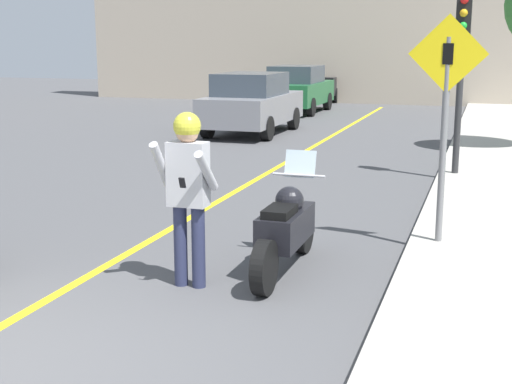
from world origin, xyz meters
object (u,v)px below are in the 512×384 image
Objects in this scene: motorcycle at (286,229)px; parked_car_black at (323,81)px; crossing_sign at (445,108)px; parked_car_green at (297,89)px; traffic_light at (462,47)px; parked_car_grey at (252,103)px; person_biker at (188,180)px.

parked_car_black is at bearing 101.93° from motorcycle.
parked_car_green is at bearing 110.49° from crossing_sign.
parked_car_grey is (-5.72, 5.31, -1.55)m from traffic_light.
parked_car_grey is (-3.40, 12.23, -0.27)m from person_biker.
parked_car_green is at bearing 101.55° from person_biker.
person_biker is 0.43× the size of parked_car_black.
traffic_light is at bearing 76.23° from motorcycle.
parked_car_black is at bearing 93.66° from parked_car_green.
motorcycle is 0.66× the size of traffic_light.
crossing_sign is at bearing -73.65° from parked_car_black.
person_biker reaches higher than motorcycle.
traffic_light reaches higher than person_biker.
traffic_light reaches higher than parked_car_grey.
crossing_sign is at bearing 41.67° from person_biker.
person_biker is 7.42m from traffic_light.
parked_car_green is 5.79m from parked_car_black.
traffic_light is at bearing 71.47° from person_biker.
crossing_sign is 17.65m from parked_car_green.
parked_car_grey is at bearing -86.35° from parked_car_black.
traffic_light is at bearing -62.34° from parked_car_green.
parked_car_black is (-4.17, 24.40, -0.27)m from person_biker.
person_biker is 24.75m from parked_car_black.
motorcycle is 0.51× the size of parked_car_green.
motorcycle is 6.61m from traffic_light.
motorcycle is at bearing -78.07° from parked_car_black.
traffic_light is 18.70m from parked_car_black.
parked_car_grey is at bearing 110.21° from motorcycle.
crossing_sign reaches higher than parked_car_green.
traffic_light is (2.32, 6.93, 1.28)m from person_biker.
parked_car_grey is 12.19m from parked_car_black.
crossing_sign is 23.25m from parked_car_black.
parked_car_black is (-0.78, 12.16, 0.00)m from parked_car_grey.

